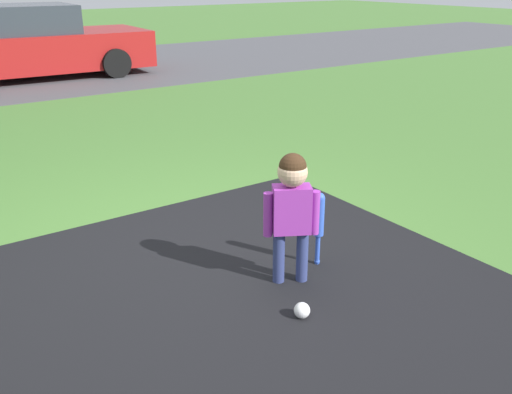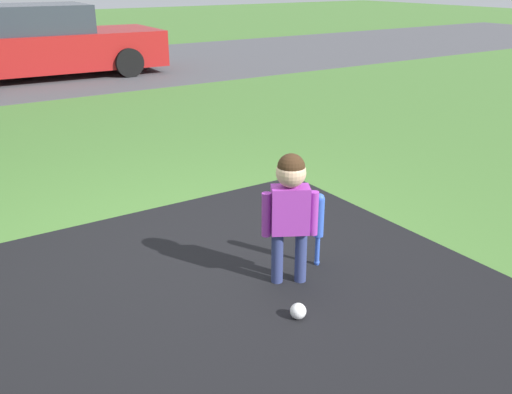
# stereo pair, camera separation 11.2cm
# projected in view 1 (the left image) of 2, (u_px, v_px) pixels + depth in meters

# --- Properties ---
(ground_plane) EXTENTS (60.00, 60.00, 0.00)m
(ground_plane) POSITION_uv_depth(u_px,v_px,m) (185.00, 259.00, 4.14)
(ground_plane) COLOR #477533
(child) EXTENTS (0.33, 0.24, 0.90)m
(child) POSITION_uv_depth(u_px,v_px,m) (292.00, 201.00, 3.64)
(child) COLOR navy
(child) RESTS_ON ground
(baseball_bat) EXTENTS (0.07, 0.07, 0.54)m
(baseball_bat) POSITION_uv_depth(u_px,v_px,m) (319.00, 219.00, 3.95)
(baseball_bat) COLOR blue
(baseball_bat) RESTS_ON ground
(sports_ball) EXTENTS (0.10, 0.10, 0.10)m
(sports_ball) POSITION_uv_depth(u_px,v_px,m) (302.00, 310.00, 3.43)
(sports_ball) COLOR white
(sports_ball) RESTS_ON ground
(parked_car) EXTENTS (4.59, 2.22, 1.38)m
(parked_car) POSITION_uv_depth(u_px,v_px,m) (27.00, 44.00, 11.09)
(parked_car) COLOR maroon
(parked_car) RESTS_ON ground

